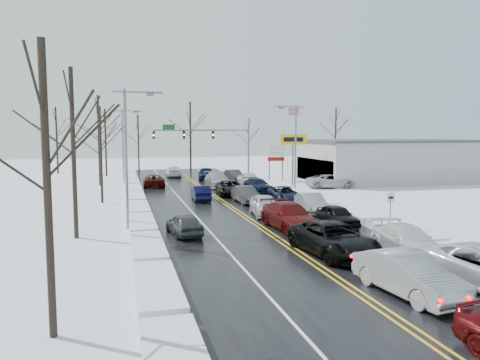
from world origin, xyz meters
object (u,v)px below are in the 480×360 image
object	(u,v)px
traffic_signal_mast	(213,138)
flagpole	(289,134)
oncoming_car_0	(201,200)
tires_plus_sign	(293,143)
dealership_building	(387,160)

from	to	relation	value
traffic_signal_mast	flagpole	bearing A→B (deg)	9.73
oncoming_car_0	tires_plus_sign	bearing A→B (deg)	-141.53
flagpole	oncoming_car_0	xyz separation A→B (m)	(-16.94, -22.78, -5.93)
traffic_signal_mast	dealership_building	bearing A→B (deg)	-25.95
dealership_building	flagpole	bearing A→B (deg)	126.27
flagpole	dealership_building	xyz separation A→B (m)	(8.80, -12.00, -3.27)
flagpole	dealership_building	size ratio (longest dim) A/B	0.49
tires_plus_sign	dealership_building	distance (m)	13.82
tires_plus_sign	flagpole	xyz separation A→B (m)	(4.67, 14.01, 0.93)
flagpole	dealership_building	world-z (taller)	flagpole
tires_plus_sign	dealership_building	bearing A→B (deg)	8.47
traffic_signal_mast	oncoming_car_0	world-z (taller)	traffic_signal_mast
traffic_signal_mast	dealership_building	xyz separation A→B (m)	(20.53, -9.99, -2.82)
tires_plus_sign	oncoming_car_0	size ratio (longest dim) A/B	1.43
traffic_signal_mast	dealership_building	world-z (taller)	traffic_signal_mast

